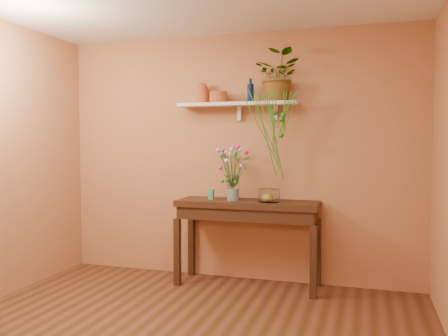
{
  "coord_description": "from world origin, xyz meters",
  "views": [
    {
      "loc": [
        1.38,
        -2.94,
        1.5
      ],
      "look_at": [
        0.0,
        1.55,
        1.25
      ],
      "focal_mm": 37.14,
      "sensor_mm": 36.0,
      "label": 1
    }
  ],
  "objects": [
    {
      "name": "wall_shelf",
      "position": [
        0.06,
        1.87,
        1.92
      ],
      "size": [
        1.3,
        0.24,
        0.19
      ],
      "color": "white",
      "rests_on": "room"
    },
    {
      "name": "blue_bottle",
      "position": [
        0.19,
        1.9,
        2.04
      ],
      "size": [
        0.09,
        0.09,
        0.25
      ],
      "color": "#081736",
      "rests_on": "wall_shelf"
    },
    {
      "name": "sideboard",
      "position": [
        0.2,
        1.74,
        0.77
      ],
      "size": [
        1.48,
        0.48,
        0.9
      ],
      "color": "#391E12",
      "rests_on": "ground"
    },
    {
      "name": "plant_fronds",
      "position": [
        0.5,
        1.71,
        1.71
      ],
      "size": [
        0.57,
        0.35,
        0.89
      ],
      "color": "#247417",
      "rests_on": "wall_shelf"
    },
    {
      "name": "glass_vase",
      "position": [
        0.05,
        1.72,
        1.01
      ],
      "size": [
        0.12,
        0.12,
        0.26
      ],
      "color": "white",
      "rests_on": "sideboard"
    },
    {
      "name": "spider_plant",
      "position": [
        0.5,
        1.88,
        2.2
      ],
      "size": [
        0.54,
        0.49,
        0.52
      ],
      "primitive_type": "imported",
      "rotation": [
        0.0,
        0.0,
        -0.19
      ],
      "color": "#247417",
      "rests_on": "wall_shelf"
    },
    {
      "name": "terracotta_jug",
      "position": [
        -0.35,
        1.88,
        2.05
      ],
      "size": [
        0.15,
        0.15,
        0.23
      ],
      "color": "#B34C2A",
      "rests_on": "wall_shelf"
    },
    {
      "name": "lemon",
      "position": [
        0.42,
        1.72,
        0.94
      ],
      "size": [
        0.08,
        0.08,
        0.08
      ],
      "primitive_type": "sphere",
      "color": "yellow",
      "rests_on": "glass_bowl"
    },
    {
      "name": "carton",
      "position": [
        -0.19,
        1.71,
        0.96
      ],
      "size": [
        0.06,
        0.05,
        0.11
      ],
      "primitive_type": "cube",
      "rotation": [
        0.0,
        0.0,
        -0.09
      ],
      "color": "teal",
      "rests_on": "sideboard"
    },
    {
      "name": "bouquet",
      "position": [
        0.03,
        1.73,
        1.31
      ],
      "size": [
        0.35,
        0.4,
        0.46
      ],
      "color": "#386B28",
      "rests_on": "glass_vase"
    },
    {
      "name": "terracotta_pot",
      "position": [
        -0.15,
        1.84,
        2.0
      ],
      "size": [
        0.23,
        0.23,
        0.12
      ],
      "primitive_type": "cylinder",
      "rotation": [
        0.0,
        0.0,
        0.23
      ],
      "color": "#B34C2A",
      "rests_on": "wall_shelf"
    },
    {
      "name": "room",
      "position": [
        0.0,
        0.0,
        1.35
      ],
      "size": [
        4.04,
        4.04,
        2.7
      ],
      "color": "brown",
      "rests_on": "ground"
    },
    {
      "name": "glass_bowl",
      "position": [
        0.44,
        1.7,
        0.96
      ],
      "size": [
        0.22,
        0.22,
        0.13
      ],
      "color": "white",
      "rests_on": "sideboard"
    }
  ]
}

